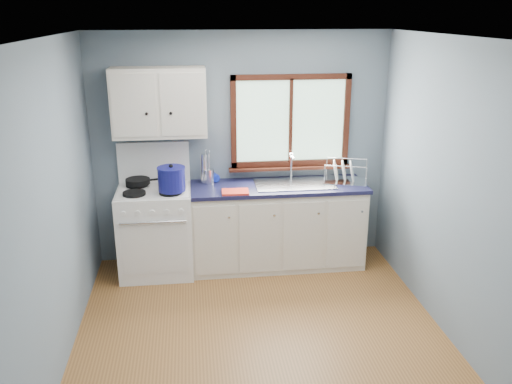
{
  "coord_description": "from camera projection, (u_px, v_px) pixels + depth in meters",
  "views": [
    {
      "loc": [
        -0.54,
        -3.93,
        2.69
      ],
      "look_at": [
        0.05,
        0.9,
        1.05
      ],
      "focal_mm": 38.0,
      "sensor_mm": 36.0,
      "label": 1
    }
  ],
  "objects": [
    {
      "name": "utensil_crock",
      "position": [
        208.0,
        176.0,
        5.8
      ],
      "size": [
        0.15,
        0.15,
        0.39
      ],
      "rotation": [
        0.0,
        0.0,
        0.24
      ],
      "color": "silver",
      "rests_on": "countertop"
    },
    {
      "name": "soap_bottle",
      "position": [
        216.0,
        172.0,
        5.8
      ],
      "size": [
        0.11,
        0.11,
        0.24
      ],
      "primitive_type": "imported",
      "rotation": [
        0.0,
        0.0,
        0.26
      ],
      "color": "#1023A7",
      "rests_on": "countertop"
    },
    {
      "name": "countertop",
      "position": [
        278.0,
        187.0,
        5.77
      ],
      "size": [
        1.89,
        0.64,
        0.04
      ],
      "primitive_type": "cube",
      "color": "black",
      "rests_on": "base_cabinets"
    },
    {
      "name": "gas_range",
      "position": [
        156.0,
        228.0,
        5.73
      ],
      "size": [
        0.76,
        0.69,
        1.36
      ],
      "color": "white",
      "rests_on": "floor"
    },
    {
      "name": "sink",
      "position": [
        294.0,
        190.0,
        5.81
      ],
      "size": [
        0.84,
        0.46,
        0.44
      ],
      "color": "silver",
      "rests_on": "countertop"
    },
    {
      "name": "wall_right",
      "position": [
        459.0,
        196.0,
        4.4
      ],
      "size": [
        0.02,
        3.6,
        2.5
      ],
      "primitive_type": "cube",
      "color": "slate",
      "rests_on": "ground"
    },
    {
      "name": "dish_towel",
      "position": [
        235.0,
        192.0,
        5.52
      ],
      "size": [
        0.28,
        0.21,
        0.02
      ],
      "primitive_type": "cube",
      "rotation": [
        0.0,
        0.0,
        -0.04
      ],
      "color": "red",
      "rests_on": "countertop"
    },
    {
      "name": "upper_cabinets",
      "position": [
        159.0,
        103.0,
        5.47
      ],
      "size": [
        0.95,
        0.35,
        0.7
      ],
      "color": "silver",
      "rests_on": "wall_back"
    },
    {
      "name": "wall_front",
      "position": [
        316.0,
        336.0,
        2.52
      ],
      "size": [
        3.2,
        0.02,
        2.5
      ],
      "primitive_type": "cube",
      "color": "slate",
      "rests_on": "ground"
    },
    {
      "name": "window",
      "position": [
        291.0,
        128.0,
        5.87
      ],
      "size": [
        1.36,
        0.1,
        1.03
      ],
      "color": "#9EC6A8",
      "rests_on": "wall_back"
    },
    {
      "name": "dish_rack",
      "position": [
        345.0,
        176.0,
        5.86
      ],
      "size": [
        0.54,
        0.47,
        0.24
      ],
      "rotation": [
        0.0,
        0.0,
        -0.32
      ],
      "color": "silver",
      "rests_on": "countertop"
    },
    {
      "name": "ceiling",
      "position": [
        265.0,
        37.0,
        3.82
      ],
      "size": [
        3.2,
        3.6,
        0.02
      ],
      "primitive_type": "cube",
      "color": "white",
      "rests_on": "wall_back"
    },
    {
      "name": "stockpot",
      "position": [
        172.0,
        179.0,
        5.43
      ],
      "size": [
        0.37,
        0.37,
        0.28
      ],
      "rotation": [
        0.0,
        0.0,
        -0.43
      ],
      "color": "navy",
      "rests_on": "gas_range"
    },
    {
      "name": "floor",
      "position": [
        263.0,
        343.0,
        4.62
      ],
      "size": [
        3.2,
        3.6,
        0.02
      ],
      "primitive_type": "cube",
      "color": "#905D2E",
      "rests_on": "ground"
    },
    {
      "name": "wall_left",
      "position": [
        50.0,
        213.0,
        4.03
      ],
      "size": [
        0.02,
        3.6,
        2.5
      ],
      "primitive_type": "cube",
      "color": "slate",
      "rests_on": "ground"
    },
    {
      "name": "base_cabinets",
      "position": [
        277.0,
        229.0,
        5.93
      ],
      "size": [
        1.85,
        0.6,
        0.88
      ],
      "color": "silver",
      "rests_on": "floor"
    },
    {
      "name": "skillet",
      "position": [
        138.0,
        181.0,
        5.68
      ],
      "size": [
        0.4,
        0.31,
        0.05
      ],
      "rotation": [
        0.0,
        0.0,
        0.23
      ],
      "color": "black",
      "rests_on": "gas_range"
    },
    {
      "name": "wall_back",
      "position": [
        241.0,
        149.0,
        5.92
      ],
      "size": [
        3.2,
        0.02,
        2.5
      ],
      "primitive_type": "cube",
      "color": "slate",
      "rests_on": "ground"
    },
    {
      "name": "thermos",
      "position": [
        204.0,
        169.0,
        5.77
      ],
      "size": [
        0.1,
        0.1,
        0.32
      ],
      "primitive_type": "cylinder",
      "rotation": [
        0.0,
        0.0,
        -0.37
      ],
      "color": "silver",
      "rests_on": "countertop"
    }
  ]
}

